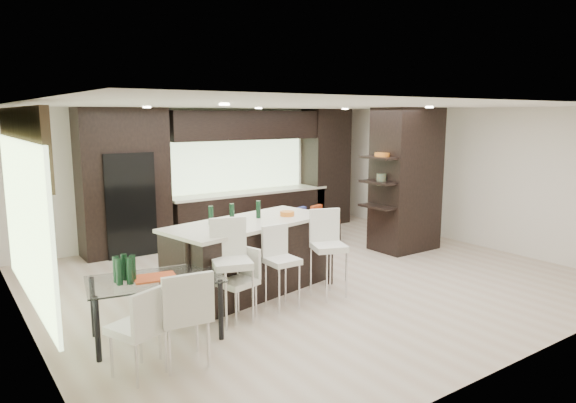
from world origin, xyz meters
TOP-DOWN VIEW (x-y plane):
  - ground at (0.00, 0.00)m, footprint 8.00×8.00m
  - back_wall at (0.00, 3.50)m, footprint 8.00×0.02m
  - left_wall at (-4.00, 0.00)m, footprint 0.02×7.00m
  - right_wall at (4.00, 0.00)m, footprint 0.02×7.00m
  - ceiling at (0.00, 0.00)m, footprint 8.00×7.00m
  - window_left at (-3.96, 0.20)m, footprint 0.04×3.20m
  - window_back at (0.60, 3.46)m, footprint 3.40×0.04m
  - stone_accent at (-3.93, 0.20)m, footprint 0.08×3.00m
  - ceiling_spots at (0.00, 0.25)m, footprint 4.00×3.00m
  - back_cabinetry at (0.50, 3.17)m, footprint 6.80×0.68m
  - refrigerator at (-1.90, 3.12)m, footprint 0.90×0.68m
  - partition_column at (2.60, 0.40)m, footprint 1.20×0.80m
  - kitchen_island at (-1.09, 0.02)m, footprint 2.70×1.58m
  - stool_left at (-1.87, -0.86)m, footprint 0.58×0.58m
  - stool_mid at (-1.09, -0.82)m, footprint 0.40×0.40m
  - stool_right at (-0.31, -0.85)m, footprint 0.57×0.57m
  - bench at (1.36, 1.58)m, footprint 1.27×0.82m
  - floor_vase at (2.30, 0.58)m, footprint 0.53×0.53m
  - dining_table at (-2.81, -0.77)m, footprint 1.63×1.11m
  - chair_near at (-2.81, -1.52)m, footprint 0.58×0.58m
  - chair_far at (-3.28, -1.50)m, footprint 0.61×0.61m
  - chair_end at (-1.76, -0.77)m, footprint 0.54×0.54m

SIDE VIEW (x-z plane):
  - ground at x=0.00m, z-range 0.00..0.00m
  - bench at x=1.36m, z-range 0.00..0.45m
  - dining_table at x=-2.81m, z-range 0.00..0.72m
  - chair_end at x=-1.76m, z-range 0.00..0.83m
  - chair_far at x=-3.28m, z-range 0.00..0.86m
  - stool_mid at x=-1.09m, z-range 0.00..0.90m
  - chair_near at x=-2.81m, z-range 0.00..0.95m
  - stool_right at x=-0.31m, z-range 0.00..1.00m
  - stool_left at x=-1.87m, z-range 0.00..1.05m
  - kitchen_island at x=-1.09m, z-range 0.00..1.06m
  - floor_vase at x=2.30m, z-range 0.00..1.13m
  - refrigerator at x=-1.90m, z-range 0.00..1.90m
  - back_wall at x=0.00m, z-range 0.00..2.70m
  - left_wall at x=-4.00m, z-range 0.00..2.70m
  - right_wall at x=4.00m, z-range 0.00..2.70m
  - window_left at x=-3.96m, z-range 0.40..2.30m
  - back_cabinetry at x=0.50m, z-range 0.00..2.70m
  - partition_column at x=2.60m, z-range 0.00..2.70m
  - window_back at x=0.60m, z-range 0.95..2.15m
  - stone_accent at x=-3.93m, z-range 1.85..2.65m
  - ceiling_spots at x=0.00m, z-range 2.67..2.69m
  - ceiling at x=0.00m, z-range 2.69..2.71m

